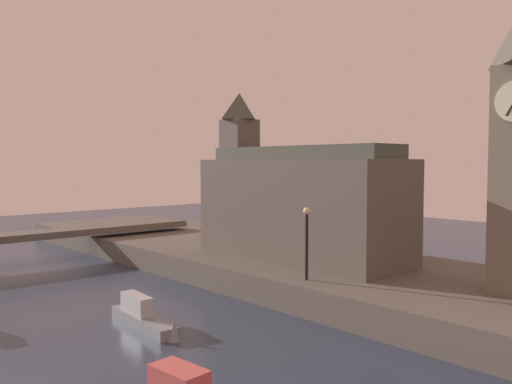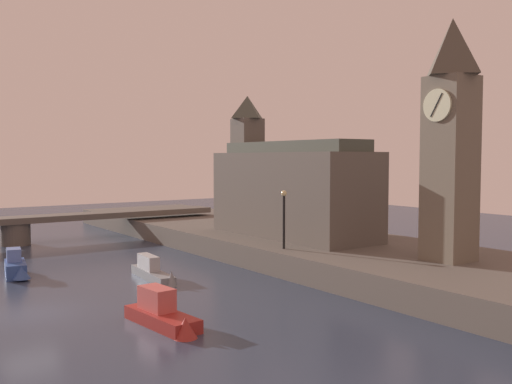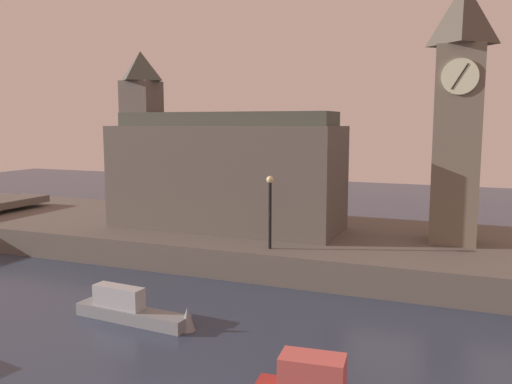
{
  "view_description": "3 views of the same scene",
  "coord_description": "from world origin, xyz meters",
  "px_view_note": "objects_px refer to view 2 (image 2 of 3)",
  "views": [
    {
      "loc": [
        17.03,
        -4.06,
        7.37
      ],
      "look_at": [
        -5.77,
        16.42,
        5.64
      ],
      "focal_mm": 37.2,
      "sensor_mm": 36.0,
      "label": 1
    },
    {
      "loc": [
        26.99,
        -6.34,
        7.15
      ],
      "look_at": [
        -3.99,
        15.46,
        4.88
      ],
      "focal_mm": 39.98,
      "sensor_mm": 36.0,
      "label": 2
    },
    {
      "loc": [
        8.22,
        -8.84,
        7.73
      ],
      "look_at": [
        -1.46,
        15.22,
        4.32
      ],
      "focal_mm": 37.13,
      "sensor_mm": 36.0,
      "label": 3
    }
  ],
  "objects_px": {
    "parliament_hall": "(288,188)",
    "boat_cruiser_grey": "(155,273)",
    "boat_dinghy_red": "(166,316)",
    "clock_tower": "(451,136)",
    "streetlamp": "(284,212)",
    "boat_tour_blue": "(16,267)"
  },
  "relations": [
    {
      "from": "streetlamp",
      "to": "boat_dinghy_red",
      "type": "height_order",
      "value": "streetlamp"
    },
    {
      "from": "boat_dinghy_red",
      "to": "parliament_hall",
      "type": "bearing_deg",
      "value": 125.92
    },
    {
      "from": "boat_tour_blue",
      "to": "boat_dinghy_red",
      "type": "relative_size",
      "value": 0.75
    },
    {
      "from": "boat_cruiser_grey",
      "to": "boat_dinghy_red",
      "type": "bearing_deg",
      "value": -22.37
    },
    {
      "from": "clock_tower",
      "to": "boat_tour_blue",
      "type": "height_order",
      "value": "clock_tower"
    },
    {
      "from": "parliament_hall",
      "to": "boat_cruiser_grey",
      "type": "bearing_deg",
      "value": -79.28
    },
    {
      "from": "streetlamp",
      "to": "boat_dinghy_red",
      "type": "distance_m",
      "value": 13.21
    },
    {
      "from": "parliament_hall",
      "to": "boat_cruiser_grey",
      "type": "distance_m",
      "value": 12.7
    },
    {
      "from": "clock_tower",
      "to": "boat_tour_blue",
      "type": "xyz_separation_m",
      "value": [
        -16.66,
        -18.87,
        -7.74
      ]
    },
    {
      "from": "streetlamp",
      "to": "boat_dinghy_red",
      "type": "bearing_deg",
      "value": -60.73
    },
    {
      "from": "clock_tower",
      "to": "boat_tour_blue",
      "type": "bearing_deg",
      "value": -131.44
    },
    {
      "from": "clock_tower",
      "to": "boat_tour_blue",
      "type": "distance_m",
      "value": 26.34
    },
    {
      "from": "boat_dinghy_red",
      "to": "boat_tour_blue",
      "type": "bearing_deg",
      "value": -169.16
    },
    {
      "from": "parliament_hall",
      "to": "boat_dinghy_red",
      "type": "xyz_separation_m",
      "value": [
        11.1,
        -15.32,
        -4.46
      ]
    },
    {
      "from": "clock_tower",
      "to": "parliament_hall",
      "type": "height_order",
      "value": "clock_tower"
    },
    {
      "from": "boat_dinghy_red",
      "to": "clock_tower",
      "type": "bearing_deg",
      "value": 82.42
    },
    {
      "from": "clock_tower",
      "to": "streetlamp",
      "type": "bearing_deg",
      "value": -149.56
    },
    {
      "from": "clock_tower",
      "to": "boat_dinghy_red",
      "type": "relative_size",
      "value": 2.68
    },
    {
      "from": "streetlamp",
      "to": "boat_tour_blue",
      "type": "height_order",
      "value": "streetlamp"
    },
    {
      "from": "streetlamp",
      "to": "boat_tour_blue",
      "type": "distance_m",
      "value": 16.52
    },
    {
      "from": "boat_tour_blue",
      "to": "boat_dinghy_red",
      "type": "distance_m",
      "value": 14.79
    },
    {
      "from": "parliament_hall",
      "to": "clock_tower",
      "type": "bearing_deg",
      "value": 3.34
    }
  ]
}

